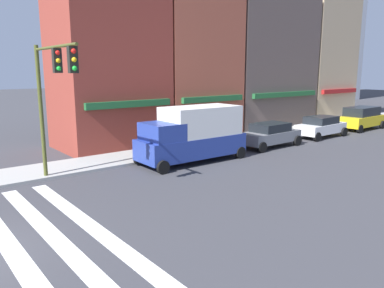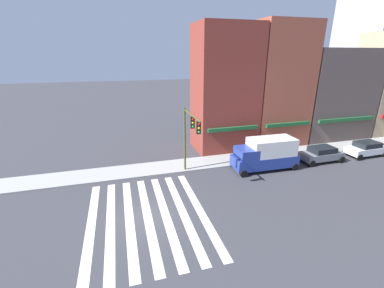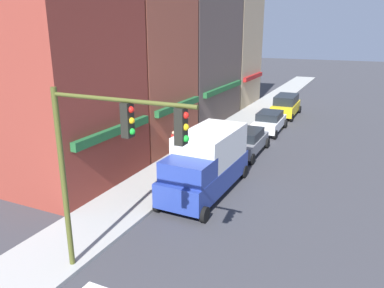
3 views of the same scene
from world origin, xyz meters
The scene contains 11 objects.
ground_plane centered at (0.00, 0.00, 0.00)m, with size 200.00×200.00×0.00m, color #38383D.
sidewalk_left centered at (0.00, 7.50, 0.07)m, with size 120.00×3.00×0.15m.
crosswalk_stripes centered at (0.00, 0.00, 0.00)m, with size 7.87×10.80×0.01m.
storefront_row centered at (21.69, 11.50, 6.45)m, with size 30.24×5.30×14.00m.
traffic_signal centered at (4.30, 4.69, 4.41)m, with size 0.32×4.69×6.08m.
box_truck_blue centered at (11.81, 4.70, 1.59)m, with size 6.25×2.42×3.04m.
sedan_grey centered at (18.32, 4.70, 0.84)m, with size 4.43×2.02×1.59m.
sedan_white centered at (24.22, 4.70, 0.84)m, with size 4.44×2.02×1.59m.
pedestrian_red_jacket centered at (15.02, 8.19, 1.07)m, with size 0.32×0.32×1.77m.
pedestrian_white_shirt centered at (12.45, 6.65, 1.07)m, with size 0.32×0.32×1.77m.
pedestrian_orange_vest centered at (15.76, 7.84, 1.07)m, with size 0.32×0.32×1.77m.
Camera 2 is at (-1.19, -15.17, 10.46)m, focal length 24.00 mm.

